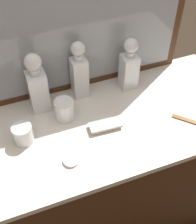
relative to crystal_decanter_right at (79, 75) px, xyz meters
The scene contains 11 objects.
ground_plane 0.98m from the crystal_decanter_right, 87.59° to the right, with size 6.00×6.00×0.00m, color #2D2319.
dresser 0.58m from the crystal_decanter_right, 87.59° to the right, with size 1.38×0.59×0.84m.
dresser_mirror 0.26m from the crystal_decanter_right, 81.35° to the left, with size 1.06×0.03×0.74m.
crystal_decanter_right is the anchor object (origin of this frame).
crystal_decanter_far_right 0.24m from the crystal_decanter_right, ahead, with size 0.08×0.08×0.27m.
crystal_decanter_rear 0.20m from the crystal_decanter_right, behind, with size 0.08×0.08×0.30m.
crystal_tumbler_far_right 0.18m from the crystal_decanter_right, 132.92° to the right, with size 0.09×0.09×0.10m.
crystal_tumbler_center 0.37m from the crystal_decanter_right, 148.73° to the right, with size 0.08×0.08×0.08m.
silver_brush_far_left 0.27m from the crystal_decanter_right, 82.53° to the right, with size 0.15×0.07×0.02m.
porcelain_dish 0.41m from the crystal_decanter_right, 113.97° to the right, with size 0.06×0.06×0.01m.
tortoiseshell_comb 0.52m from the crystal_decanter_right, 40.82° to the right, with size 0.10×0.10×0.01m.
Camera 1 is at (-0.32, -0.85, 1.87)m, focal length 49.63 mm.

